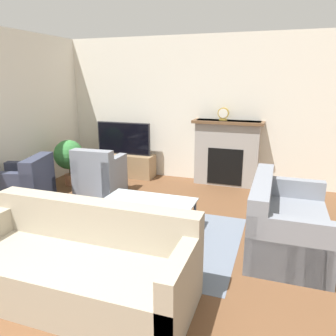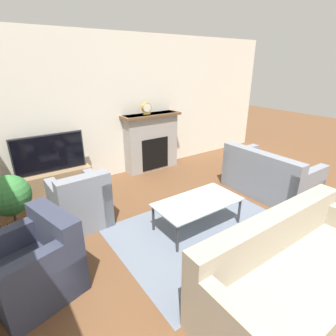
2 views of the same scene
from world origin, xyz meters
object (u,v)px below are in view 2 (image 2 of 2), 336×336
armchair_accent (81,205)px  mantel_clock (146,108)px  couch_sectional (294,276)px  couch_loveseat (268,178)px  armchair_by_window (37,267)px  coffee_table (198,203)px  potted_plant (10,197)px  tv (49,153)px

armchair_accent → mantel_clock: (1.86, 1.26, 1.01)m
couch_sectional → couch_loveseat: (1.75, 1.53, 0.00)m
armchair_by_window → coffee_table: bearing=73.5°
armchair_accent → coffee_table: (1.31, -0.99, 0.06)m
couch_sectional → coffee_table: couch_sectional is taller
armchair_by_window → potted_plant: size_ratio=1.08×
couch_sectional → armchair_accent: (-1.24, 2.46, 0.02)m
armchair_by_window → armchair_accent: same height
armchair_by_window → potted_plant: bearing=167.7°
tv → coffee_table: 2.59m
couch_loveseat → armchair_by_window: size_ratio=1.60×
couch_sectional → armchair_by_window: bearing=142.5°
couch_loveseat → armchair_accent: 3.13m
tv → couch_sectional: 3.87m
couch_loveseat → armchair_by_window: 3.73m
tv → potted_plant: 1.13m
tv → mantel_clock: 2.03m
coffee_table → armchair_by_window: bearing=178.7°
couch_sectional → armchair_accent: 2.75m
armchair_by_window → mantel_clock: 3.55m
couch_loveseat → coffee_table: 1.68m
armchair_accent → couch_loveseat: bearing=160.3°
potted_plant → mantel_clock: mantel_clock is taller
mantel_clock → armchair_by_window: bearing=-139.6°
couch_sectional → mantel_clock: 3.91m
couch_loveseat → mantel_clock: (-1.13, 2.19, 1.02)m
tv → couch_sectional: tv is taller
coffee_table → mantel_clock: 2.51m
tv → potted_plant: bearing=-129.7°
tv → coffee_table: bearing=-56.6°
couch_loveseat → mantel_clock: mantel_clock is taller
mantel_clock → armchair_accent: bearing=-145.8°
tv → armchair_accent: bearing=-85.2°
armchair_accent → coffee_table: 1.64m
tv → couch_sectional: (1.33, -3.60, -0.48)m
armchair_by_window → couch_sectional: bearing=37.3°
couch_sectional → potted_plant: bearing=126.6°
couch_sectional → couch_loveseat: size_ratio=1.43×
coffee_table → potted_plant: potted_plant is taller
couch_sectional → coffee_table: bearing=87.2°
tv → armchair_by_window: tv is taller
couch_sectional → armchair_accent: size_ratio=2.57×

